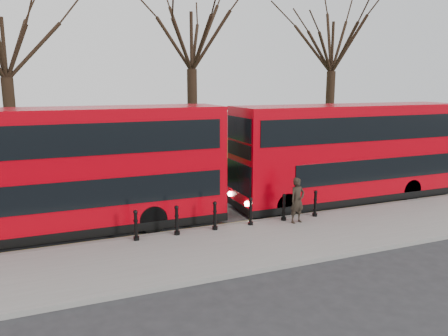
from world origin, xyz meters
name	(u,v)px	position (x,y,z in m)	size (l,w,h in m)	color
ground	(225,220)	(0.00, 0.00, 0.00)	(120.00, 120.00, 0.00)	#28282B
pavement	(259,243)	(0.00, -3.00, 0.07)	(60.00, 4.00, 0.15)	gray
kerb	(235,225)	(0.00, -1.00, 0.07)	(60.00, 0.25, 0.16)	slate
grass_verge	(144,159)	(0.00, 15.00, 0.03)	(60.00, 18.00, 0.06)	#274E1A
hedge	(177,177)	(0.00, 6.80, 0.40)	(60.00, 0.90, 0.80)	black
yellow_line_outer	(232,225)	(0.00, -0.70, 0.01)	(60.00, 0.10, 0.01)	yellow
yellow_line_inner	(230,223)	(0.00, -0.50, 0.01)	(60.00, 0.10, 0.01)	yellow
tree_left	(3,41)	(-8.00, 10.00, 7.44)	(6.56, 6.56, 10.25)	black
tree_mid	(191,34)	(2.00, 10.00, 8.16)	(7.18, 7.18, 11.22)	black
tree_right	(333,41)	(12.00, 10.00, 8.11)	(7.14, 7.14, 11.16)	black
bollard_row	(233,214)	(-0.23, -1.35, 0.65)	(7.26, 0.15, 1.00)	black
bus_lead	(67,172)	(-5.75, 0.73, 2.27)	(11.31, 2.60, 4.50)	#B1000C
bus_rear	(349,153)	(6.36, 0.54, 2.22)	(11.05, 2.54, 4.40)	#B1000C
pedestrian	(297,200)	(2.23, -1.76, 1.02)	(0.63, 0.41, 1.73)	black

